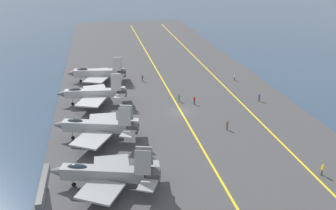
% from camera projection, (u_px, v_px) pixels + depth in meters
% --- Properties ---
extents(ground_plane, '(2000.00, 2000.00, 0.00)m').
position_uv_depth(ground_plane, '(181.00, 113.00, 74.18)').
color(ground_plane, '#2D425B').
extents(carrier_deck, '(228.97, 51.30, 0.40)m').
position_uv_depth(carrier_deck, '(181.00, 112.00, 74.10)').
color(carrier_deck, '#424244').
rests_on(carrier_deck, ground).
extents(deck_stripe_foul_line, '(206.07, 1.91, 0.01)m').
position_uv_depth(deck_stripe_foul_line, '(244.00, 106.00, 76.58)').
color(deck_stripe_foul_line, yellow).
rests_on(deck_stripe_foul_line, carrier_deck).
extents(deck_stripe_centerline, '(206.08, 0.36, 0.01)m').
position_uv_depth(deck_stripe_centerline, '(181.00, 111.00, 74.03)').
color(deck_stripe_centerline, yellow).
rests_on(deck_stripe_centerline, carrier_deck).
extents(parked_jet_nearest, '(11.97, 15.84, 6.52)m').
position_uv_depth(parked_jet_nearest, '(106.00, 173.00, 48.57)').
color(parked_jet_nearest, gray).
rests_on(parked_jet_nearest, carrier_deck).
extents(parked_jet_second, '(13.86, 15.33, 6.61)m').
position_uv_depth(parked_jet_second, '(97.00, 126.00, 61.39)').
color(parked_jet_second, '#93999E').
rests_on(parked_jet_second, carrier_deck).
extents(parked_jet_third, '(13.87, 15.28, 6.80)m').
position_uv_depth(parked_jet_third, '(93.00, 93.00, 76.53)').
color(parked_jet_third, '#A8AAAF').
rests_on(parked_jet_third, carrier_deck).
extents(parked_jet_fourth, '(12.68, 15.20, 6.33)m').
position_uv_depth(parked_jet_fourth, '(97.00, 73.00, 90.60)').
color(parked_jet_fourth, '#A8AAAF').
rests_on(parked_jet_fourth, carrier_deck).
extents(crew_green_vest, '(0.46, 0.44, 1.81)m').
position_uv_depth(crew_green_vest, '(179.00, 97.00, 78.68)').
color(crew_green_vest, '#4C473D').
rests_on(crew_green_vest, carrier_deck).
extents(crew_purple_vest, '(0.44, 0.46, 1.76)m').
position_uv_depth(crew_purple_vest, '(142.00, 78.00, 91.54)').
color(crew_purple_vest, '#4C473D').
rests_on(crew_purple_vest, carrier_deck).
extents(crew_blue_vest, '(0.43, 0.46, 1.80)m').
position_uv_depth(crew_blue_vest, '(259.00, 97.00, 78.86)').
color(crew_blue_vest, '#232328').
rests_on(crew_blue_vest, carrier_deck).
extents(crew_brown_vest, '(0.38, 0.45, 1.83)m').
position_uv_depth(crew_brown_vest, '(227.00, 125.00, 65.82)').
color(crew_brown_vest, '#383328').
rests_on(crew_brown_vest, carrier_deck).
extents(crew_yellow_vest, '(0.40, 0.29, 1.86)m').
position_uv_depth(crew_yellow_vest, '(323.00, 169.00, 51.99)').
color(crew_yellow_vest, '#4C473D').
rests_on(crew_yellow_vest, carrier_deck).
extents(crew_white_vest, '(0.37, 0.44, 1.74)m').
position_uv_depth(crew_white_vest, '(235.00, 77.00, 92.17)').
color(crew_white_vest, '#4C473D').
rests_on(crew_white_vest, carrier_deck).
extents(crew_red_vest, '(0.46, 0.43, 1.84)m').
position_uv_depth(crew_red_vest, '(194.00, 100.00, 77.26)').
color(crew_red_vest, '#232328').
rests_on(crew_red_vest, carrier_deck).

